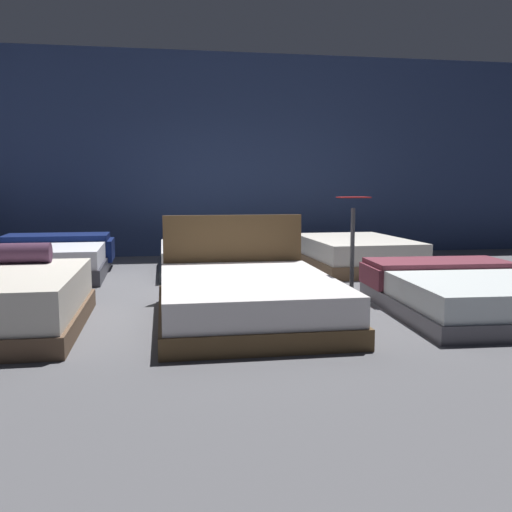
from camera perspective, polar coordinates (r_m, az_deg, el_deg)
ground_plane at (r=6.62m, az=-3.33°, el=-3.64°), size 18.00×18.00×0.02m
showroom_back_wall at (r=9.99m, az=-5.58°, el=10.13°), size 18.00×0.06×3.50m
bed_1 at (r=5.13m, az=-0.92°, el=-4.30°), size 1.59×2.15×0.91m
bed_2 at (r=5.85m, az=20.46°, el=-3.49°), size 1.62×2.19×0.43m
bed_3 at (r=8.19m, az=-20.06°, el=-0.27°), size 1.61×2.03×0.52m
bed_4 at (r=8.08m, az=-4.09°, el=-0.23°), size 1.60×1.96×0.39m
bed_5 at (r=8.48m, az=10.00°, el=0.24°), size 1.49×2.16×0.45m
price_sign at (r=5.42m, az=9.68°, el=-1.32°), size 0.28×0.24×1.12m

